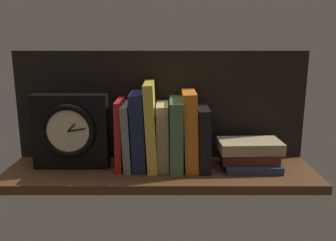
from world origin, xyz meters
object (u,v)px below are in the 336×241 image
object	(u,v)px
book_navy_bierce	(140,130)
book_black_skeptic	(204,137)
book_green_romantic	(177,134)
book_red_requiem	(122,134)
book_stack_side	(251,155)
book_gray_chess	(129,136)
book_tan_shortstories	(164,136)
book_yellow_seinlanguage	(153,126)
book_orange_pandolfini	(191,130)
framed_clock	(72,131)

from	to	relation	value
book_navy_bierce	book_black_skeptic	world-z (taller)	book_navy_bierce
book_green_romantic	book_black_skeptic	world-z (taller)	book_green_romantic
book_red_requiem	book_stack_side	bearing A→B (deg)	-1.83
book_gray_chess	book_green_romantic	xyz separation A→B (cm)	(13.93, 0.00, 0.58)
book_gray_chess	book_tan_shortstories	world-z (taller)	same
book_yellow_seinlanguage	book_stack_side	xyz separation A→B (cm)	(28.48, -1.20, -8.33)
book_yellow_seinlanguage	book_orange_pandolfini	size ratio (longest dim) A/B	1.11
book_navy_bierce	book_stack_side	xyz separation A→B (cm)	(32.03, -1.20, -6.91)
book_yellow_seinlanguage	book_gray_chess	bearing A→B (deg)	180.00
book_red_requiem	book_tan_shortstories	world-z (taller)	book_red_requiem
book_orange_pandolfini	book_red_requiem	bearing A→B (deg)	180.00
book_red_requiem	book_black_skeptic	xyz separation A→B (cm)	(23.97, 0.00, -0.99)
book_tan_shortstories	book_black_skeptic	distance (cm)	11.64
book_red_requiem	book_green_romantic	xyz separation A→B (cm)	(16.15, 0.00, 0.07)
book_tan_shortstories	book_stack_side	world-z (taller)	book_tan_shortstories
book_black_skeptic	book_red_requiem	bearing A→B (deg)	180.00
book_tan_shortstories	book_stack_side	size ratio (longest dim) A/B	1.03
book_orange_pandolfini	book_stack_side	distance (cm)	18.74
book_green_romantic	book_tan_shortstories	bearing A→B (deg)	180.00
book_gray_chess	book_black_skeptic	size ratio (longest dim) A/B	1.05
book_green_romantic	book_stack_side	world-z (taller)	book_green_romantic
book_navy_bierce	book_yellow_seinlanguage	distance (cm)	3.83
book_gray_chess	book_orange_pandolfini	distance (cm)	18.02
book_navy_bierce	book_gray_chess	bearing A→B (deg)	180.00
book_yellow_seinlanguage	book_green_romantic	distance (cm)	7.55
framed_clock	book_red_requiem	bearing A→B (deg)	3.79
book_red_requiem	book_green_romantic	size ratio (longest dim) A/B	0.99
book_red_requiem	book_black_skeptic	bearing A→B (deg)	0.00
book_green_romantic	book_red_requiem	bearing A→B (deg)	180.00
book_tan_shortstories	book_gray_chess	bearing A→B (deg)	180.00
book_green_romantic	framed_clock	size ratio (longest dim) A/B	0.92
book_navy_bierce	framed_clock	world-z (taller)	book_navy_bierce
book_gray_chess	book_orange_pandolfini	size ratio (longest dim) A/B	0.85
book_stack_side	book_orange_pandolfini	bearing A→B (deg)	176.04
book_navy_bierce	book_green_romantic	xyz separation A→B (cm)	(10.70, 0.00, -0.99)
book_red_requiem	book_navy_bierce	size ratio (longest dim) A/B	0.90
book_stack_side	framed_clock	bearing A→B (deg)	179.71
book_gray_chess	book_black_skeptic	world-z (taller)	book_gray_chess
book_green_romantic	book_black_skeptic	size ratio (longest dim) A/B	1.12
book_tan_shortstories	book_orange_pandolfini	bearing A→B (deg)	0.00
framed_clock	book_black_skeptic	bearing A→B (deg)	1.41
book_gray_chess	book_navy_bierce	world-z (taller)	book_navy_bierce
book_orange_pandolfini	framed_clock	distance (cm)	34.34
book_black_skeptic	book_green_romantic	bearing A→B (deg)	180.00
book_navy_bierce	book_yellow_seinlanguage	size ratio (longest dim) A/B	0.89
book_green_romantic	book_orange_pandolfini	distance (cm)	4.17
book_yellow_seinlanguage	book_green_romantic	xyz separation A→B (cm)	(7.15, 0.00, -2.41)
book_black_skeptic	book_orange_pandolfini	bearing A→B (deg)	180.00
book_gray_chess	book_green_romantic	bearing A→B (deg)	0.00
book_gray_chess	book_orange_pandolfini	world-z (taller)	book_orange_pandolfini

